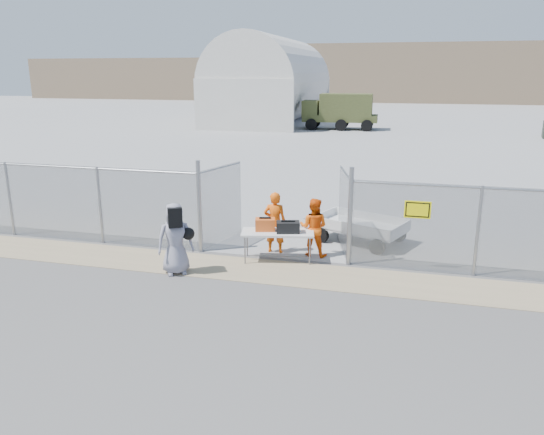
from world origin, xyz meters
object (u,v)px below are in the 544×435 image
(visitor, at_px, (175,239))
(security_worker_left, at_px, (275,223))
(security_worker_right, at_px, (314,227))
(folding_table, at_px, (278,246))
(utility_trailer, at_px, (360,229))

(visitor, bearing_deg, security_worker_left, 16.25)
(security_worker_left, bearing_deg, security_worker_right, 177.39)
(security_worker_right, xyz_separation_m, visitor, (-2.97, -2.10, 0.09))
(folding_table, height_order, visitor, visitor)
(folding_table, xyz_separation_m, security_worker_left, (-0.23, 0.61, 0.45))
(visitor, relative_size, utility_trailer, 0.55)
(security_worker_right, distance_m, utility_trailer, 1.89)
(security_worker_left, distance_m, utility_trailer, 2.65)
(security_worker_left, xyz_separation_m, security_worker_right, (1.05, 0.00, -0.05))
(security_worker_left, relative_size, visitor, 0.96)
(folding_table, height_order, utility_trailer, folding_table)
(security_worker_right, xyz_separation_m, utility_trailer, (1.09, 1.49, -0.40))
(folding_table, xyz_separation_m, utility_trailer, (1.92, 2.10, -0.00))
(folding_table, bearing_deg, security_worker_right, 24.40)
(security_worker_right, bearing_deg, folding_table, 40.35)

